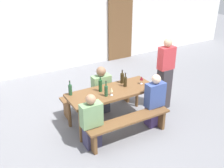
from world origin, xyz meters
TOP-DOWN VIEW (x-y plane):
  - ground_plane at (0.00, 0.00)m, footprint 24.00×24.00m
  - back_wall at (0.00, 3.47)m, footprint 14.00×0.20m
  - wooden_door at (2.22, 3.33)m, footprint 0.90×0.06m
  - tasting_table at (0.00, 0.00)m, footprint 1.83×0.70m
  - bench_near at (0.00, -0.65)m, footprint 1.73×0.30m
  - bench_far at (0.00, 0.65)m, footprint 1.73×0.30m
  - wine_bottle_0 at (-0.79, 0.25)m, footprint 0.07×0.07m
  - wine_bottle_1 at (-0.21, -0.14)m, footprint 0.07×0.07m
  - wine_bottle_2 at (0.34, 0.04)m, footprint 0.07×0.07m
  - wine_bottle_3 at (0.38, 0.22)m, footprint 0.08×0.08m
  - wine_bottle_4 at (-0.21, 0.10)m, footprint 0.07×0.07m
  - wine_glass_0 at (-0.11, -0.16)m, footprint 0.06×0.06m
  - wine_glass_1 at (0.70, -0.02)m, footprint 0.08×0.08m
  - seated_guest_near_0 at (-0.71, -0.50)m, footprint 0.39×0.24m
  - seated_guest_near_1 at (0.71, -0.50)m, footprint 0.40×0.24m
  - seated_guest_far_0 at (0.02, 0.50)m, footprint 0.42×0.24m
  - standing_host at (1.36, -0.02)m, footprint 0.35×0.24m

SIDE VIEW (x-z plane):
  - ground_plane at x=0.00m, z-range 0.00..0.00m
  - bench_near at x=0.00m, z-range 0.12..0.57m
  - bench_far at x=0.00m, z-range 0.12..0.57m
  - seated_guest_near_0 at x=-0.71m, z-range -0.04..1.04m
  - seated_guest_far_0 at x=0.02m, z-range -0.03..1.06m
  - seated_guest_near_1 at x=0.71m, z-range -0.04..1.10m
  - tasting_table at x=0.00m, z-range 0.28..1.03m
  - standing_host at x=1.36m, z-range -0.03..1.62m
  - wine_bottle_2 at x=0.34m, z-range 0.71..1.01m
  - wine_glass_0 at x=-0.11m, z-range 0.78..0.95m
  - wine_bottle_3 at x=0.38m, z-range 0.72..1.01m
  - wine_bottle_0 at x=-0.79m, z-range 0.71..1.02m
  - wine_bottle_1 at x=-0.21m, z-range 0.70..1.03m
  - wine_glass_1 at x=0.70m, z-range 0.79..0.96m
  - wine_bottle_4 at x=-0.21m, z-range 0.71..1.05m
  - wooden_door at x=2.22m, z-range 0.00..2.10m
  - back_wall at x=0.00m, z-range 0.00..3.20m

